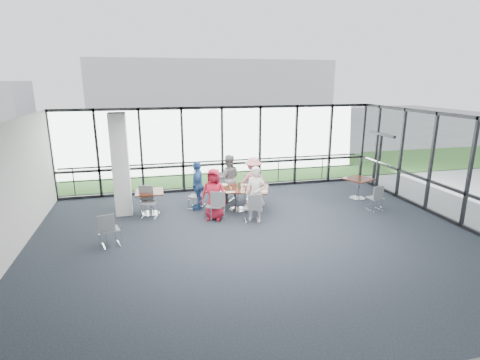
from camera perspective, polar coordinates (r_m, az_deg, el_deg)
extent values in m
cube|color=black|center=(10.16, 2.93, -9.20)|extent=(12.00, 10.00, 0.02)
cube|color=white|center=(9.30, 3.20, 9.12)|extent=(12.00, 10.00, 0.04)
cube|color=silver|center=(5.36, 19.18, -14.48)|extent=(12.00, 0.10, 3.20)
cube|color=white|center=(14.34, -2.73, 4.80)|extent=(12.00, 0.10, 3.20)
cube|color=white|center=(12.68, 30.02, 1.38)|extent=(0.10, 10.00, 3.20)
cube|color=black|center=(15.63, 20.41, 2.67)|extent=(0.12, 1.60, 2.10)
cube|color=white|center=(12.16, -17.73, 2.21)|extent=(0.50, 0.50, 3.20)
cube|color=gray|center=(19.50, -5.52, 2.67)|extent=(80.00, 70.00, 0.02)
cube|color=#2D5C21|center=(17.57, -4.56, 1.40)|extent=(80.00, 5.00, 0.01)
cube|color=silver|center=(41.41, -4.61, 13.49)|extent=(24.00, 10.00, 6.00)
cylinder|color=#2D2D33|center=(15.15, -3.12, 1.10)|extent=(12.00, 0.06, 0.06)
cube|color=#3B110E|center=(12.14, -0.34, -1.33)|extent=(2.19, 1.68, 0.04)
cylinder|color=silver|center=(12.25, -0.34, -3.01)|extent=(0.12, 0.12, 0.71)
cylinder|color=silver|center=(12.36, -0.33, -4.50)|extent=(0.56, 0.56, 0.03)
cube|color=#3B110E|center=(12.12, -13.64, -1.79)|extent=(0.86, 0.86, 0.04)
cylinder|color=silver|center=(12.24, -13.53, -3.47)|extent=(0.12, 0.12, 0.71)
cube|color=#3B110E|center=(13.96, 17.62, 0.14)|extent=(1.10, 1.10, 0.04)
cylinder|color=silver|center=(14.05, 17.50, -1.33)|extent=(0.12, 0.12, 0.71)
imported|color=red|center=(11.37, -4.00, -2.17)|extent=(0.92, 0.78, 1.59)
imported|color=white|center=(11.21, 2.40, -2.17)|extent=(0.76, 0.70, 1.68)
imported|color=slate|center=(13.02, -1.78, 0.26)|extent=(0.88, 0.63, 1.66)
imported|color=#DD8087|center=(12.80, 2.02, -0.09)|extent=(1.10, 0.66, 1.62)
imported|color=#2E5A9C|center=(12.32, -6.46, -0.80)|extent=(0.68, 1.02, 1.62)
cylinder|color=white|center=(11.83, -2.92, -1.65)|extent=(0.25, 0.25, 0.01)
cylinder|color=white|center=(11.70, 2.46, -1.84)|extent=(0.25, 0.25, 0.01)
cylinder|color=white|center=(12.52, -2.50, -0.70)|extent=(0.26, 0.26, 0.01)
cylinder|color=white|center=(12.46, 2.23, -0.77)|extent=(0.24, 0.24, 0.01)
cylinder|color=white|center=(12.20, -4.16, -1.15)|extent=(0.25, 0.25, 0.01)
cylinder|color=white|center=(11.94, -1.41, -1.18)|extent=(0.07, 0.07, 0.14)
cylinder|color=white|center=(11.87, 0.92, -1.26)|extent=(0.07, 0.07, 0.14)
cylinder|color=white|center=(12.30, -0.03, -0.66)|extent=(0.07, 0.07, 0.14)
cylinder|color=white|center=(12.05, -3.78, -1.03)|extent=(0.07, 0.07, 0.15)
cube|color=silver|center=(11.71, -1.49, -1.85)|extent=(0.31, 0.24, 0.00)
cube|color=silver|center=(11.83, 3.55, -1.69)|extent=(0.33, 0.26, 0.00)
cube|color=silver|center=(12.52, 0.48, -0.70)|extent=(0.31, 0.25, 0.00)
cube|color=black|center=(12.19, -0.14, -1.06)|extent=(0.10, 0.07, 0.04)
cylinder|color=#A41922|center=(12.16, -0.27, -0.76)|extent=(0.06, 0.06, 0.18)
cylinder|color=#1B7E3B|center=(12.14, -0.13, -0.74)|extent=(0.05, 0.05, 0.20)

